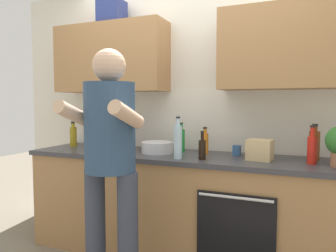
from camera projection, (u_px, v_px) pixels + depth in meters
name	position (u px, v px, depth m)	size (l,w,h in m)	color
back_wall_unit	(195.00, 86.00, 2.93)	(4.00, 0.38, 2.50)	silver
counter	(185.00, 207.00, 2.75)	(2.84, 0.67, 0.90)	#A37547
person_standing	(110.00, 153.00, 2.14)	(0.49, 0.45, 1.70)	#383D4C
bottle_water	(178.00, 141.00, 2.52)	(0.06, 0.06, 0.33)	silver
bottle_vinegar	(314.00, 145.00, 2.46)	(0.08, 0.08, 0.28)	brown
bottle_juice	(205.00, 143.00, 2.77)	(0.06, 0.06, 0.23)	orange
bottle_wine	(112.00, 139.00, 3.06)	(0.07, 0.07, 0.23)	#471419
bottle_hotsauce	(312.00, 149.00, 2.31)	(0.06, 0.06, 0.28)	red
bottle_oil	(73.00, 136.00, 3.24)	(0.07, 0.07, 0.25)	olive
bottle_soda	(181.00, 140.00, 2.88)	(0.06, 0.06, 0.26)	#198C33
bottle_soy	(202.00, 149.00, 2.50)	(0.06, 0.06, 0.22)	black
cup_tea	(237.00, 150.00, 2.68)	(0.07, 0.07, 0.09)	#33598C
mixing_bowl	(158.00, 147.00, 2.83)	(0.28, 0.28, 0.10)	silver
knife_block	(123.00, 138.00, 2.93)	(0.10, 0.14, 0.30)	brown
grocery_bag_bread	(260.00, 150.00, 2.46)	(0.18, 0.15, 0.16)	tan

